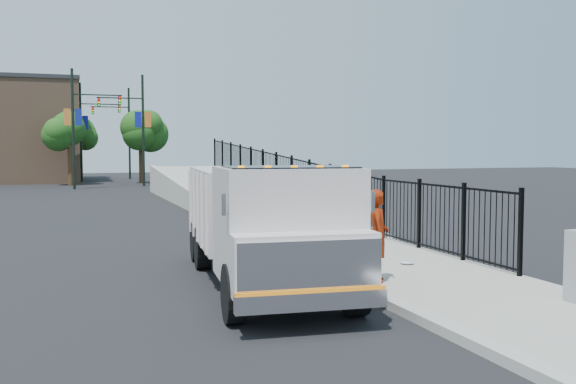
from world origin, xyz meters
name	(u,v)px	position (x,y,z in m)	size (l,w,h in m)	color
ground	(325,275)	(0.00, 0.00, 0.00)	(120.00, 120.00, 0.00)	black
sidewalk	(453,285)	(1.93, -2.00, 0.06)	(3.55, 12.00, 0.12)	#9E998E
curb	(366,291)	(0.00, -2.00, 0.08)	(0.30, 12.00, 0.16)	#ADAAA3
ramp	(234,208)	(2.12, 16.00, 0.00)	(3.95, 24.00, 1.70)	#9E998E
iron_fence	(292,193)	(3.55, 12.00, 0.90)	(0.10, 28.00, 1.80)	black
truck	(264,217)	(-1.60, -0.68, 1.41)	(3.06, 7.52, 2.51)	black
worker	(378,236)	(0.52, -1.46, 1.04)	(0.67, 0.44, 1.84)	maroon
debris	(407,262)	(2.03, -0.01, 0.16)	(0.33, 0.33, 0.08)	silver
light_pole_0	(78,124)	(-4.29, 32.20, 4.36)	(3.77, 0.22, 8.00)	black
light_pole_1	(139,126)	(-0.05, 34.51, 4.36)	(3.78, 0.22, 8.00)	black
light_pole_2	(85,128)	(-3.52, 41.77, 4.36)	(3.77, 0.22, 8.00)	black
light_pole_3	(126,129)	(0.03, 45.28, 4.36)	(3.78, 0.22, 8.00)	black
tree_0	(69,132)	(-4.77, 36.59, 3.94)	(2.58, 2.58, 5.29)	#382314
tree_1	(141,133)	(0.51, 38.23, 3.95)	(2.62, 2.62, 5.31)	#382314
tree_2	(80,135)	(-3.71, 48.33, 3.95)	(2.71, 2.71, 5.35)	#382314
building	(13,132)	(-9.00, 44.00, 4.00)	(10.00, 10.00, 8.00)	#8C664C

